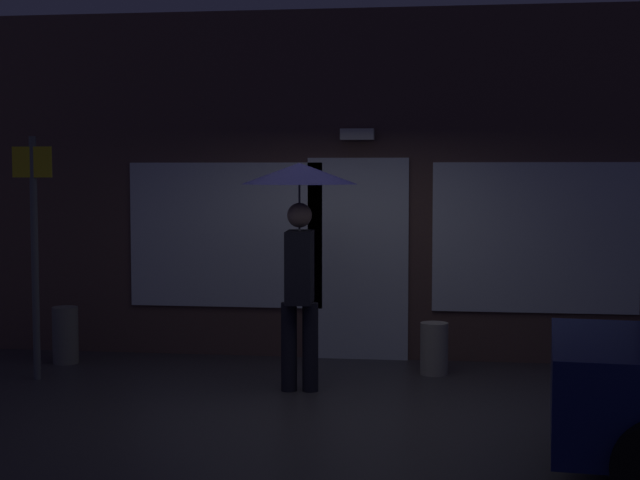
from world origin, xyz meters
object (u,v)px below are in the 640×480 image
Objects in this scene: person_with_umbrella at (299,213)px; street_sign_post at (34,243)px; sidewalk_bollard_2 at (65,335)px; sidewalk_bollard at (434,349)px.

street_sign_post is at bearing 83.28° from person_with_umbrella.
person_with_umbrella reaches higher than sidewalk_bollard_2.
street_sign_post reaches higher than sidewalk_bollard_2.
person_with_umbrella is 2.08m from sidewalk_bollard.
person_with_umbrella reaches higher than sidewalk_bollard.
street_sign_post is 4.11m from sidewalk_bollard.
sidewalk_bollard_2 is (-3.93, 0.04, 0.04)m from sidewalk_bollard.
street_sign_post is 4.54× the size of sidewalk_bollard.
sidewalk_bollard is at bearing -56.87° from person_with_umbrella.
street_sign_post reaches higher than person_with_umbrella.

